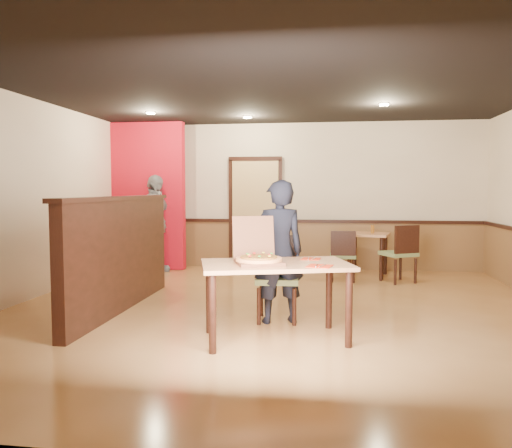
{
  "coord_description": "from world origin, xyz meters",
  "views": [
    {
      "loc": [
        0.57,
        -6.15,
        1.53
      ],
      "look_at": [
        -0.3,
        0.0,
        1.1
      ],
      "focal_mm": 35.0,
      "sensor_mm": 36.0,
      "label": 1
    }
  ],
  "objects_px": {
    "diner_chair": "(278,274)",
    "pizza_box": "(258,257)",
    "side_table": "(368,243)",
    "diner": "(279,252)",
    "side_chair_left": "(343,254)",
    "main_table": "(276,274)",
    "side_chair_right": "(401,251)",
    "condiment": "(372,229)",
    "passerby": "(155,224)"
  },
  "relations": [
    {
      "from": "diner_chair",
      "to": "pizza_box",
      "type": "xyz_separation_m",
      "value": [
        -0.11,
        -0.87,
        0.31
      ]
    },
    {
      "from": "diner",
      "to": "pizza_box",
      "type": "relative_size",
      "value": 2.58
    },
    {
      "from": "diner",
      "to": "pizza_box",
      "type": "bearing_deg",
      "value": 59.16
    },
    {
      "from": "side_chair_left",
      "to": "condiment",
      "type": "bearing_deg",
      "value": -131.53
    },
    {
      "from": "side_chair_right",
      "to": "side_chair_left",
      "type": "bearing_deg",
      "value": -28.56
    },
    {
      "from": "side_table",
      "to": "diner",
      "type": "xyz_separation_m",
      "value": [
        -1.27,
        -3.3,
        0.24
      ]
    },
    {
      "from": "diner_chair",
      "to": "side_table",
      "type": "distance_m",
      "value": 3.41
    },
    {
      "from": "diner_chair",
      "to": "diner",
      "type": "height_order",
      "value": "diner"
    },
    {
      "from": "main_table",
      "to": "passerby",
      "type": "distance_m",
      "value": 4.64
    },
    {
      "from": "diner",
      "to": "condiment",
      "type": "distance_m",
      "value": 3.54
    },
    {
      "from": "passerby",
      "to": "diner_chair",
      "type": "bearing_deg",
      "value": -121.49
    },
    {
      "from": "side_table",
      "to": "side_chair_left",
      "type": "bearing_deg",
      "value": -126.3
    },
    {
      "from": "passerby",
      "to": "pizza_box",
      "type": "bearing_deg",
      "value": -129.7
    },
    {
      "from": "main_table",
      "to": "side_table",
      "type": "height_order",
      "value": "main_table"
    },
    {
      "from": "pizza_box",
      "to": "condiment",
      "type": "height_order",
      "value": "pizza_box"
    },
    {
      "from": "diner",
      "to": "main_table",
      "type": "bearing_deg",
      "value": 73.19
    },
    {
      "from": "side_chair_left",
      "to": "diner",
      "type": "xyz_separation_m",
      "value": [
        -0.81,
        -2.69,
        0.35
      ]
    },
    {
      "from": "main_table",
      "to": "side_chair_left",
      "type": "bearing_deg",
      "value": 61.01
    },
    {
      "from": "diner",
      "to": "side_chair_right",
      "type": "bearing_deg",
      "value": -142.83
    },
    {
      "from": "main_table",
      "to": "diner_chair",
      "type": "height_order",
      "value": "diner_chair"
    },
    {
      "from": "diner_chair",
      "to": "condiment",
      "type": "height_order",
      "value": "diner_chair"
    },
    {
      "from": "diner",
      "to": "passerby",
      "type": "height_order",
      "value": "passerby"
    },
    {
      "from": "pizza_box",
      "to": "side_chair_left",
      "type": "bearing_deg",
      "value": 54.09
    },
    {
      "from": "pizza_box",
      "to": "passerby",
      "type": "bearing_deg",
      "value": 102.07
    },
    {
      "from": "side_chair_left",
      "to": "pizza_box",
      "type": "bearing_deg",
      "value": 74.8
    },
    {
      "from": "passerby",
      "to": "condiment",
      "type": "bearing_deg",
      "value": -70.19
    },
    {
      "from": "side_chair_left",
      "to": "condiment",
      "type": "height_order",
      "value": "condiment"
    },
    {
      "from": "passerby",
      "to": "main_table",
      "type": "bearing_deg",
      "value": -127.51
    },
    {
      "from": "pizza_box",
      "to": "main_table",
      "type": "bearing_deg",
      "value": -3.56
    },
    {
      "from": "passerby",
      "to": "side_chair_right",
      "type": "bearing_deg",
      "value": -78.05
    },
    {
      "from": "main_table",
      "to": "condiment",
      "type": "xyz_separation_m",
      "value": [
        1.31,
        3.94,
        0.15
      ]
    },
    {
      "from": "diner_chair",
      "to": "passerby",
      "type": "bearing_deg",
      "value": 127.25
    },
    {
      "from": "main_table",
      "to": "passerby",
      "type": "xyz_separation_m",
      "value": [
        -2.63,
        3.82,
        0.22
      ]
    },
    {
      "from": "side_table",
      "to": "side_chair_right",
      "type": "bearing_deg",
      "value": -51.68
    },
    {
      "from": "diner",
      "to": "condiment",
      "type": "height_order",
      "value": "diner"
    },
    {
      "from": "main_table",
      "to": "condiment",
      "type": "distance_m",
      "value": 4.16
    },
    {
      "from": "diner_chair",
      "to": "diner",
      "type": "relative_size",
      "value": 0.6
    },
    {
      "from": "side_chair_left",
      "to": "side_table",
      "type": "distance_m",
      "value": 0.77
    },
    {
      "from": "side_table",
      "to": "diner_chair",
      "type": "bearing_deg",
      "value": -112.27
    },
    {
      "from": "main_table",
      "to": "pizza_box",
      "type": "bearing_deg",
      "value": -179.22
    },
    {
      "from": "diner",
      "to": "passerby",
      "type": "distance_m",
      "value": 4.08
    },
    {
      "from": "diner_chair",
      "to": "main_table",
      "type": "bearing_deg",
      "value": -89.02
    },
    {
      "from": "main_table",
      "to": "pizza_box",
      "type": "distance_m",
      "value": 0.25
    },
    {
      "from": "diner_chair",
      "to": "side_table",
      "type": "relative_size",
      "value": 1.16
    },
    {
      "from": "diner",
      "to": "passerby",
      "type": "relative_size",
      "value": 0.91
    },
    {
      "from": "side_table",
      "to": "diner",
      "type": "bearing_deg",
      "value": -110.96
    },
    {
      "from": "main_table",
      "to": "diner",
      "type": "height_order",
      "value": "diner"
    },
    {
      "from": "diner",
      "to": "condiment",
      "type": "relative_size",
      "value": 11.0
    },
    {
      "from": "side_chair_right",
      "to": "side_table",
      "type": "xyz_separation_m",
      "value": [
        -0.48,
        0.61,
        0.06
      ]
    },
    {
      "from": "main_table",
      "to": "side_chair_right",
      "type": "height_order",
      "value": "side_chair_right"
    }
  ]
}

